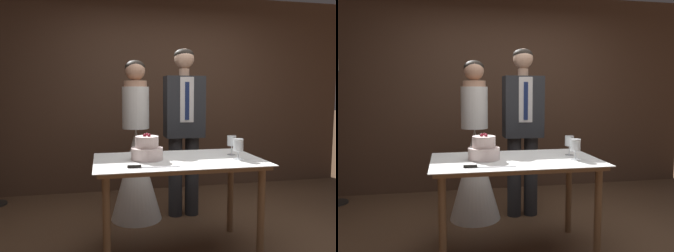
{
  "view_description": "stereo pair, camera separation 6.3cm",
  "coord_description": "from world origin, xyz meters",
  "views": [
    {
      "loc": [
        -0.86,
        -2.51,
        1.34
      ],
      "look_at": [
        -0.25,
        0.48,
        1.03
      ],
      "focal_mm": 35.0,
      "sensor_mm": 36.0,
      "label": 1
    },
    {
      "loc": [
        -0.8,
        -2.52,
        1.34
      ],
      "look_at": [
        -0.25,
        0.48,
        1.03
      ],
      "focal_mm": 35.0,
      "sensor_mm": 36.0,
      "label": 2
    }
  ],
  "objects": [
    {
      "name": "wall_back",
      "position": [
        0.0,
        2.0,
        1.33
      ],
      "size": [
        5.39,
        0.12,
        2.67
      ],
      "primitive_type": "cube",
      "color": "#513828",
      "rests_on": "ground_plane"
    },
    {
      "name": "tiered_cake",
      "position": [
        -0.5,
        0.1,
        0.88
      ],
      "size": [
        0.26,
        0.26,
        0.21
      ],
      "color": "beige",
      "rests_on": "cake_table"
    },
    {
      "name": "bride",
      "position": [
        -0.51,
        0.89,
        0.62
      ],
      "size": [
        0.54,
        0.54,
        1.67
      ],
      "color": "white",
      "rests_on": "ground_plane"
    },
    {
      "name": "wine_glass_near",
      "position": [
        0.23,
        -0.05,
        0.91
      ],
      "size": [
        0.08,
        0.08,
        0.17
      ],
      "color": "silver",
      "rests_on": "cake_table"
    },
    {
      "name": "cake_knife",
      "position": [
        -0.57,
        -0.19,
        0.81
      ],
      "size": [
        0.38,
        0.05,
        0.02
      ],
      "rotation": [
        0.0,
        0.0,
        -0.08
      ],
      "color": "silver",
      "rests_on": "cake_table"
    },
    {
      "name": "wine_glass_middle",
      "position": [
        0.25,
        0.14,
        0.92
      ],
      "size": [
        0.08,
        0.08,
        0.17
      ],
      "color": "silver",
      "rests_on": "cake_table"
    },
    {
      "name": "groom",
      "position": [
        0.01,
        0.89,
        1.02
      ],
      "size": [
        0.41,
        0.25,
        1.8
      ],
      "color": "#282B30",
      "rests_on": "ground_plane"
    },
    {
      "name": "cake_table",
      "position": [
        -0.25,
        0.06,
        0.7
      ],
      "size": [
        1.36,
        0.79,
        0.8
      ],
      "color": "brown",
      "rests_on": "ground_plane"
    }
  ]
}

